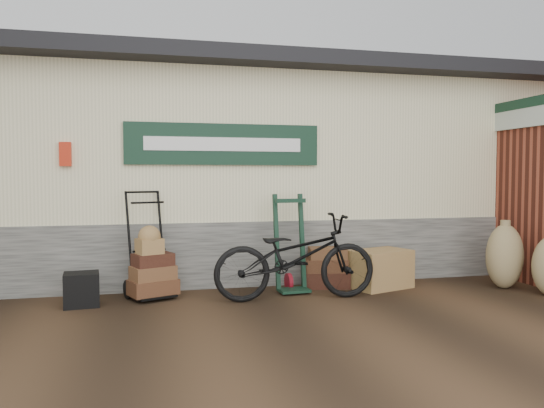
# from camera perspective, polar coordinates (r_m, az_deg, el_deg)

# --- Properties ---
(ground) EXTENTS (80.00, 80.00, 0.00)m
(ground) POSITION_cam_1_polar(r_m,az_deg,el_deg) (6.43, -1.14, -10.70)
(ground) COLOR black
(ground) RESTS_ON ground
(station_building) EXTENTS (14.40, 4.10, 3.20)m
(station_building) POSITION_cam_1_polar(r_m,az_deg,el_deg) (8.94, -4.94, 3.58)
(station_building) COLOR #4C4C47
(station_building) RESTS_ON ground
(brick_outbuilding) EXTENTS (1.71, 4.51, 2.62)m
(brick_outbuilding) POSITION_cam_1_polar(r_m,az_deg,el_deg) (9.47, 26.10, 1.36)
(brick_outbuilding) COLOR maroon
(brick_outbuilding) RESTS_ON ground
(porter_trolley) EXTENTS (0.82, 0.73, 1.37)m
(porter_trolley) POSITION_cam_1_polar(r_m,az_deg,el_deg) (6.85, -13.20, -4.13)
(porter_trolley) COLOR black
(porter_trolley) RESTS_ON ground
(green_barrow) EXTENTS (0.49, 0.42, 1.28)m
(green_barrow) POSITION_cam_1_polar(r_m,az_deg,el_deg) (6.99, 2.01, -4.24)
(green_barrow) COLOR black
(green_barrow) RESTS_ON ground
(suitcase_stack) EXTENTS (0.68, 0.50, 0.55)m
(suitcase_stack) POSITION_cam_1_polar(r_m,az_deg,el_deg) (7.37, 5.77, -6.75)
(suitcase_stack) COLOR #351610
(suitcase_stack) RESTS_ON ground
(wicker_hamper) EXTENTS (0.92, 0.75, 0.52)m
(wicker_hamper) POSITION_cam_1_polar(r_m,az_deg,el_deg) (7.43, 11.55, -6.85)
(wicker_hamper) COLOR olive
(wicker_hamper) RESTS_ON ground
(black_trunk) EXTENTS (0.43, 0.38, 0.40)m
(black_trunk) POSITION_cam_1_polar(r_m,az_deg,el_deg) (6.67, -19.80, -8.64)
(black_trunk) COLOR black
(black_trunk) RESTS_ON ground
(bicycle) EXTENTS (0.78, 2.05, 1.18)m
(bicycle) POSITION_cam_1_polar(r_m,az_deg,el_deg) (6.55, 2.53, -5.20)
(bicycle) COLOR black
(bicycle) RESTS_ON ground
(burlap_sack_left) EXTENTS (0.67, 0.62, 0.87)m
(burlap_sack_left) POSITION_cam_1_polar(r_m,az_deg,el_deg) (7.88, 23.75, -5.17)
(burlap_sack_left) COLOR olive
(burlap_sack_left) RESTS_ON ground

